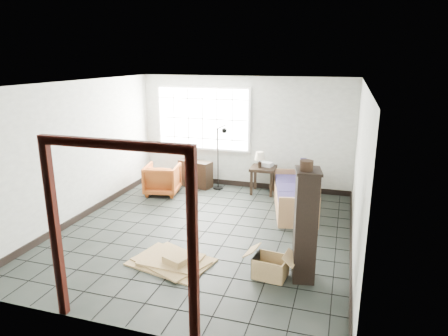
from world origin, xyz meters
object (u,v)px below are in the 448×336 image
(futon_sofa, at_px, (297,195))
(tall_shelf, at_px, (305,225))
(armchair, at_px, (162,178))
(side_table, at_px, (263,172))

(futon_sofa, xyz_separation_m, tall_shelf, (0.41, -2.62, 0.49))
(futon_sofa, bearing_deg, tall_shelf, -93.45)
(futon_sofa, xyz_separation_m, armchair, (-3.05, 0.11, 0.06))
(futon_sofa, distance_m, tall_shelf, 2.70)
(armchair, bearing_deg, futon_sofa, 167.53)
(armchair, height_order, tall_shelf, tall_shelf)
(armchair, xyz_separation_m, side_table, (2.17, 0.71, 0.13))
(futon_sofa, relative_size, side_table, 3.36)
(tall_shelf, bearing_deg, side_table, 100.07)
(armchair, bearing_deg, side_table, -172.21)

